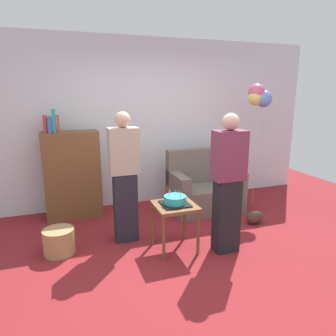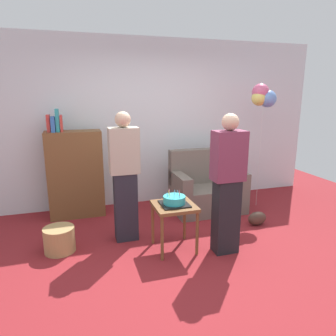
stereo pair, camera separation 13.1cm
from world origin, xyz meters
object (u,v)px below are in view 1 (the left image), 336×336
object	(u,v)px
couch	(204,189)
person_holding_cake	(228,184)
birthday_cake	(175,200)
balloon_bunch	(259,96)
person_blowing_candles	(124,177)
side_table	(175,211)
handbag	(255,217)
bookshelf	(72,174)
wicker_basket	(59,241)

from	to	relation	value
couch	person_holding_cake	world-z (taller)	person_holding_cake
birthday_cake	balloon_bunch	world-z (taller)	balloon_bunch
person_blowing_candles	birthday_cake	bearing A→B (deg)	-57.58
side_table	person_holding_cake	bearing A→B (deg)	-22.21
side_table	handbag	bearing A→B (deg)	12.64
couch	bookshelf	xyz separation A→B (m)	(-1.99, 0.37, 0.33)
couch	bookshelf	size ratio (longest dim) A/B	0.68
couch	side_table	size ratio (longest dim) A/B	1.94
handbag	balloon_bunch	size ratio (longest dim) A/B	0.14
birthday_cake	person_holding_cake	distance (m)	0.64
bookshelf	handbag	bearing A→B (deg)	-25.27
couch	bookshelf	distance (m)	2.05
bookshelf	side_table	world-z (taller)	bookshelf
side_table	wicker_basket	bearing A→B (deg)	165.47
bookshelf	wicker_basket	world-z (taller)	bookshelf
birthday_cake	wicker_basket	world-z (taller)	birthday_cake
wicker_basket	balloon_bunch	distance (m)	3.59
bookshelf	side_table	distance (m)	1.82
person_holding_cake	handbag	xyz separation A→B (m)	(0.79, 0.53, -0.73)
couch	person_holding_cake	distance (m)	1.44
side_table	couch	bearing A→B (deg)	50.26
side_table	person_blowing_candles	xyz separation A→B (m)	(-0.50, 0.44, 0.35)
couch	person_blowing_candles	distance (m)	1.62
birthday_cake	person_holding_cake	bearing A→B (deg)	-22.21
person_blowing_candles	handbag	xyz separation A→B (m)	(1.85, -0.13, -0.73)
bookshelf	person_blowing_candles	distance (m)	1.18
side_table	birthday_cake	xyz separation A→B (m)	(-0.00, 0.00, 0.13)
couch	birthday_cake	distance (m)	1.44
side_table	wicker_basket	size ratio (longest dim) A/B	1.57
side_table	person_holding_cake	size ratio (longest dim) A/B	0.35
handbag	balloon_bunch	distance (m)	1.90
person_holding_cake	handbag	distance (m)	1.20
couch	wicker_basket	world-z (taller)	couch
bookshelf	handbag	xyz separation A→B (m)	(2.43, -1.15, -0.57)
person_blowing_candles	wicker_basket	bearing A→B (deg)	169.85
wicker_basket	person_blowing_candles	bearing A→B (deg)	6.53
person_holding_cake	birthday_cake	bearing A→B (deg)	5.21
bookshelf	couch	bearing A→B (deg)	-10.41
birthday_cake	person_blowing_candles	world-z (taller)	person_blowing_candles
birthday_cake	bookshelf	bearing A→B (deg)	126.89
birthday_cake	person_holding_cake	world-z (taller)	person_holding_cake
wicker_basket	couch	bearing A→B (deg)	18.49
wicker_basket	handbag	size ratio (longest dim) A/B	1.29
side_table	person_holding_cake	distance (m)	0.70
birthday_cake	balloon_bunch	size ratio (longest dim) A/B	0.16
wicker_basket	handbag	distance (m)	2.67
person_holding_cake	balloon_bunch	xyz separation A→B (m)	(1.23, 1.27, 0.96)
side_table	balloon_bunch	xyz separation A→B (m)	(1.79, 1.04, 1.31)
handbag	balloon_bunch	bearing A→B (deg)	58.75
person_blowing_candles	person_holding_cake	xyz separation A→B (m)	(1.06, -0.66, 0.00)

